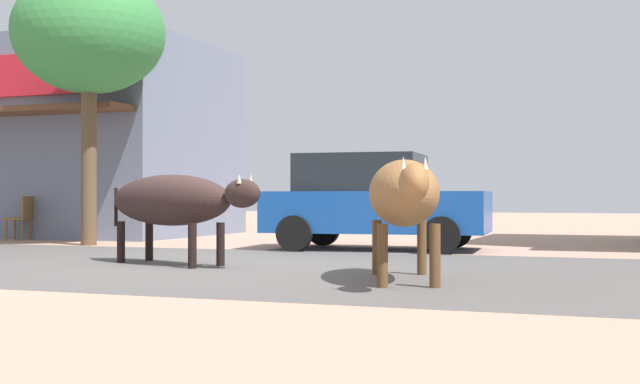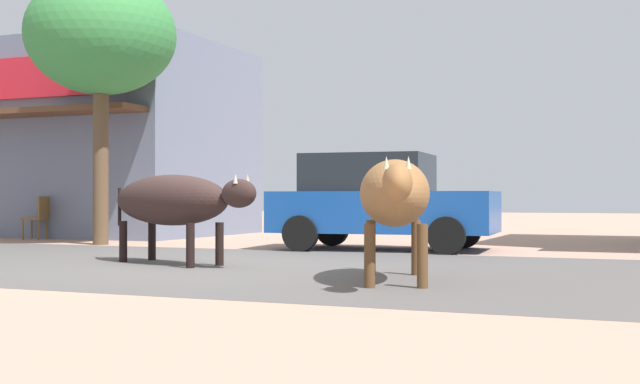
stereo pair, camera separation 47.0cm
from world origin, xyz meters
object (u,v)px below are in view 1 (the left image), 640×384
parked_hatchback_car (373,201)px  cow_near_brown (173,201)px  cafe_chair_by_doorway (22,216)px  cow_far_dark (404,194)px  roadside_tree (89,35)px

parked_hatchback_car → cow_near_brown: parked_hatchback_car is taller
cow_near_brown → cafe_chair_by_doorway: bearing=144.0°
cafe_chair_by_doorway → cow_near_brown: bearing=-36.0°
cow_far_dark → cafe_chair_by_doorway: (-9.72, 5.64, -0.42)m
cow_near_brown → cow_far_dark: bearing=-17.5°
cow_near_brown → cafe_chair_by_doorway: (-6.26, 4.55, -0.34)m
roadside_tree → cafe_chair_by_doorway: roadside_tree is taller
roadside_tree → cow_near_brown: size_ratio=1.84×
roadside_tree → parked_hatchback_car: bearing=6.3°
cow_near_brown → roadside_tree: bearing=137.8°
roadside_tree → cow_far_dark: size_ratio=1.89×
roadside_tree → cow_near_brown: bearing=-42.2°
cow_near_brown → cafe_chair_by_doorway: 7.75m
roadside_tree → parked_hatchback_car: size_ratio=1.33×
parked_hatchback_car → cow_near_brown: (-1.58, -4.03, 0.01)m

